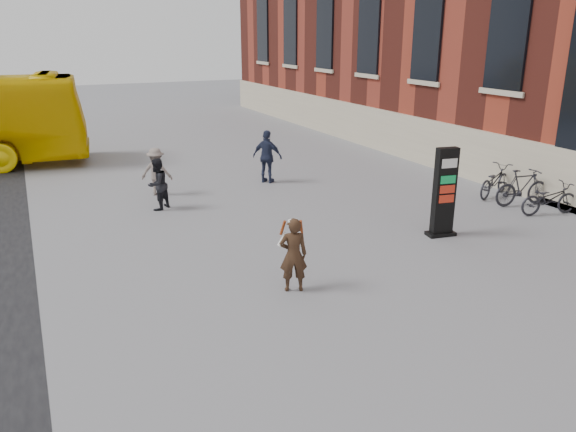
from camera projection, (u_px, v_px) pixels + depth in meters
name	position (u px, v px, depth m)	size (l,w,h in m)	color
ground	(294.00, 279.00, 12.01)	(100.00, 100.00, 0.00)	#9E9EA3
info_pylon	(444.00, 193.00, 14.23)	(0.79, 0.48, 2.31)	black
woman	(293.00, 254.00, 11.26)	(0.71, 0.68, 1.55)	#3A2318
pedestrian_a	(157.00, 184.00, 16.48)	(0.75, 0.58, 1.54)	black
pedestrian_b	(156.00, 172.00, 17.99)	(0.99, 0.57, 1.53)	gray
pedestrian_c	(267.00, 157.00, 19.42)	(1.07, 0.45, 1.83)	#252C47
bike_4	(549.00, 199.00, 16.11)	(0.63, 1.80, 0.95)	#27272D
bike_5	(522.00, 187.00, 16.94)	(0.53, 1.87, 1.12)	#27272D
bike_6	(494.00, 181.00, 17.94)	(0.66, 1.90, 1.00)	#27272D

